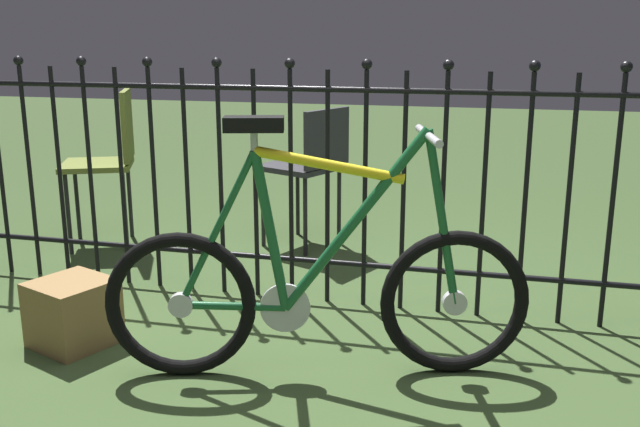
% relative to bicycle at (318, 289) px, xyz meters
% --- Properties ---
extents(ground_plane, '(20.00, 20.00, 0.00)m').
position_rel_bicycle_xyz_m(ground_plane, '(-0.08, -0.03, -0.32)').
color(ground_plane, '#374D27').
extents(iron_fence, '(4.59, 0.07, 1.16)m').
position_rel_bicycle_xyz_m(iron_fence, '(-0.15, 0.70, 0.26)').
color(iron_fence, black).
rests_on(iron_fence, ground).
extents(bicycle, '(1.47, 0.53, 0.93)m').
position_rel_bicycle_xyz_m(bicycle, '(0.00, 0.00, 0.00)').
color(bicycle, black).
rests_on(bicycle, ground).
extents(chair_charcoal, '(0.52, 0.52, 0.80)m').
position_rel_bicycle_xyz_m(chair_charcoal, '(-0.44, 1.52, 0.18)').
color(chair_charcoal, black).
rests_on(chair_charcoal, ground).
extents(chair_olive, '(0.50, 0.50, 0.89)m').
position_rel_bicycle_xyz_m(chair_olive, '(-1.56, 1.28, 0.22)').
color(chair_olive, black).
rests_on(chair_olive, ground).
extents(display_crate, '(0.36, 0.36, 0.26)m').
position_rel_bicycle_xyz_m(display_crate, '(-1.00, -0.00, -0.19)').
color(display_crate, olive).
rests_on(display_crate, ground).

